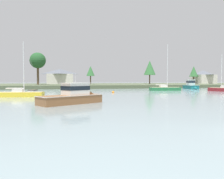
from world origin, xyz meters
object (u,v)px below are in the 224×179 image
(sailboat_yellow, at_px, (20,96))
(sailboat_green, at_px, (165,90))
(cruiser_teal, at_px, (191,87))
(dinghy_grey, at_px, (33,91))
(sailboat_maroon, at_px, (223,90))
(mooring_buoy_orange, at_px, (113,92))
(cruiser_wood, at_px, (77,99))

(sailboat_yellow, bearing_deg, sailboat_green, 24.40)
(cruiser_teal, bearing_deg, dinghy_grey, -175.53)
(dinghy_grey, distance_m, sailboat_maroon, 44.32)
(dinghy_grey, bearing_deg, sailboat_maroon, -14.36)
(dinghy_grey, height_order, sailboat_green, sailboat_green)
(cruiser_teal, xyz_separation_m, sailboat_maroon, (-1.00, -14.43, -0.41))
(mooring_buoy_orange, bearing_deg, sailboat_maroon, -1.01)
(cruiser_teal, bearing_deg, sailboat_green, -148.31)
(mooring_buoy_orange, bearing_deg, dinghy_grey, 148.13)
(sailboat_green, xyz_separation_m, cruiser_teal, (12.26, 7.57, 0.38))
(dinghy_grey, distance_m, mooring_buoy_orange, 19.95)
(sailboat_yellow, height_order, cruiser_wood, sailboat_yellow)
(dinghy_grey, xyz_separation_m, sailboat_yellow, (0.40, -18.32, 0.09))
(cruiser_wood, bearing_deg, sailboat_yellow, 124.65)
(dinghy_grey, relative_size, mooring_buoy_orange, 5.57)
(sailboat_maroon, relative_size, mooring_buoy_orange, 16.25)
(mooring_buoy_orange, bearing_deg, cruiser_wood, -114.20)
(dinghy_grey, bearing_deg, cruiser_teal, 4.47)
(cruiser_teal, bearing_deg, sailboat_maroon, -93.97)
(cruiser_wood, relative_size, sailboat_green, 0.67)
(sailboat_maroon, bearing_deg, sailboat_green, 148.66)
(cruiser_wood, xyz_separation_m, sailboat_green, (23.37, 25.62, -0.27))
(dinghy_grey, height_order, sailboat_yellow, sailboat_yellow)
(cruiser_wood, bearing_deg, sailboat_maroon, 28.45)
(sailboat_green, xyz_separation_m, mooring_buoy_orange, (-14.73, -6.40, -0.15))
(sailboat_yellow, bearing_deg, cruiser_teal, 26.55)
(dinghy_grey, relative_size, cruiser_teal, 0.35)
(cruiser_wood, relative_size, mooring_buoy_orange, 14.52)
(dinghy_grey, relative_size, sailboat_yellow, 0.35)
(sailboat_green, bearing_deg, cruiser_teal, 31.69)
(sailboat_maroon, bearing_deg, dinghy_grey, 165.64)
(sailboat_yellow, bearing_deg, sailboat_maroon, 9.78)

